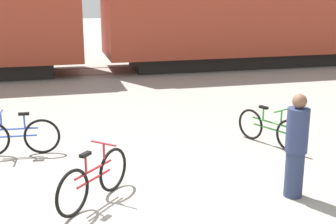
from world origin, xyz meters
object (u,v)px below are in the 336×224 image
Objects in this scene: bicycle_maroon at (94,179)px; bicycle_blue at (17,137)px; bicycle_green at (269,129)px; person_in_navy at (296,146)px.

bicycle_maroon is 2.75m from bicycle_blue.
bicycle_maroon is (-3.75, -1.77, 0.03)m from bicycle_green.
bicycle_blue is 5.26m from person_in_navy.
person_in_navy is (3.06, -0.53, 0.45)m from bicycle_maroon.
bicycle_maroon is 3.13m from person_in_navy.
bicycle_maroon is 0.78× the size of bicycle_blue.
bicycle_green is at bearing 25.31° from bicycle_maroon.
bicycle_blue is 1.00× the size of person_in_navy.
person_in_navy is (-0.70, -2.30, 0.48)m from bicycle_green.
person_in_navy is at bearing -34.47° from bicycle_blue.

